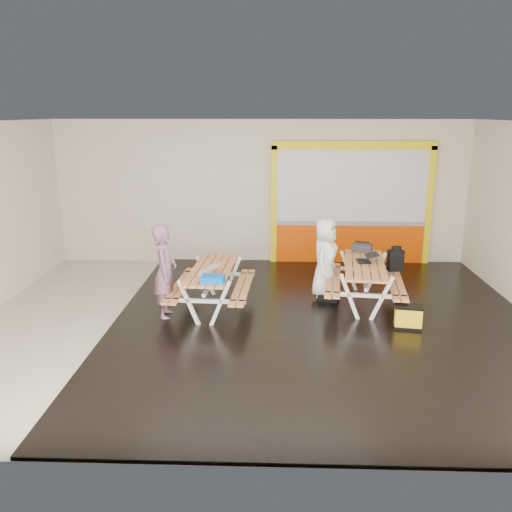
{
  "coord_description": "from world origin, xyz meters",
  "views": [
    {
      "loc": [
        0.35,
        -8.84,
        3.67
      ],
      "look_at": [
        0.0,
        0.9,
        1.0
      ],
      "focal_mm": 37.06,
      "sensor_mm": 36.0,
      "label": 1
    }
  ],
  "objects_px": {
    "laptop_right": "(366,259)",
    "blue_pouch": "(213,279)",
    "laptop_left": "(209,270)",
    "person_right": "(325,258)",
    "backpack": "(395,259)",
    "fluke_bag": "(408,317)",
    "dark_case": "(329,296)",
    "toolbox": "(362,248)",
    "picnic_table_left": "(212,279)",
    "person_left": "(165,272)",
    "picnic_table_right": "(364,274)"
  },
  "relations": [
    {
      "from": "laptop_right",
      "to": "blue_pouch",
      "type": "distance_m",
      "value": 3.13
    },
    {
      "from": "laptop_left",
      "to": "blue_pouch",
      "type": "relative_size",
      "value": 1.03
    },
    {
      "from": "person_right",
      "to": "backpack",
      "type": "xyz_separation_m",
      "value": [
        1.46,
        0.37,
        -0.11
      ]
    },
    {
      "from": "fluke_bag",
      "to": "dark_case",
      "type": "bearing_deg",
      "value": 132.41
    },
    {
      "from": "backpack",
      "to": "dark_case",
      "type": "height_order",
      "value": "backpack"
    },
    {
      "from": "toolbox",
      "to": "backpack",
      "type": "relative_size",
      "value": 0.85
    },
    {
      "from": "picnic_table_left",
      "to": "laptop_right",
      "type": "bearing_deg",
      "value": 9.89
    },
    {
      "from": "picnic_table_left",
      "to": "laptop_right",
      "type": "height_order",
      "value": "laptop_right"
    },
    {
      "from": "fluke_bag",
      "to": "toolbox",
      "type": "bearing_deg",
      "value": 103.74
    },
    {
      "from": "person_left",
      "to": "fluke_bag",
      "type": "distance_m",
      "value": 4.36
    },
    {
      "from": "dark_case",
      "to": "fluke_bag",
      "type": "bearing_deg",
      "value": -47.59
    },
    {
      "from": "person_right",
      "to": "fluke_bag",
      "type": "relative_size",
      "value": 3.04
    },
    {
      "from": "laptop_left",
      "to": "backpack",
      "type": "relative_size",
      "value": 0.8
    },
    {
      "from": "laptop_left",
      "to": "picnic_table_right",
      "type": "bearing_deg",
      "value": 12.54
    },
    {
      "from": "laptop_right",
      "to": "dark_case",
      "type": "relative_size",
      "value": 1.05
    },
    {
      "from": "person_left",
      "to": "toolbox",
      "type": "xyz_separation_m",
      "value": [
        3.78,
        1.63,
        0.06
      ]
    },
    {
      "from": "picnic_table_left",
      "to": "backpack",
      "type": "bearing_deg",
      "value": 15.51
    },
    {
      "from": "picnic_table_right",
      "to": "laptop_left",
      "type": "bearing_deg",
      "value": -167.46
    },
    {
      "from": "laptop_left",
      "to": "laptop_right",
      "type": "bearing_deg",
      "value": 14.9
    },
    {
      "from": "laptop_left",
      "to": "toolbox",
      "type": "height_order",
      "value": "toolbox"
    },
    {
      "from": "dark_case",
      "to": "laptop_left",
      "type": "bearing_deg",
      "value": -160.01
    },
    {
      "from": "laptop_left",
      "to": "laptop_right",
      "type": "height_order",
      "value": "laptop_right"
    },
    {
      "from": "picnic_table_right",
      "to": "blue_pouch",
      "type": "distance_m",
      "value": 3.04
    },
    {
      "from": "laptop_left",
      "to": "toolbox",
      "type": "distance_m",
      "value": 3.37
    },
    {
      "from": "laptop_right",
      "to": "toolbox",
      "type": "height_order",
      "value": "toolbox"
    },
    {
      "from": "person_left",
      "to": "toolbox",
      "type": "relative_size",
      "value": 4.08
    },
    {
      "from": "picnic_table_right",
      "to": "backpack",
      "type": "distance_m",
      "value": 0.97
    },
    {
      "from": "laptop_right",
      "to": "toolbox",
      "type": "distance_m",
      "value": 0.75
    },
    {
      "from": "laptop_left",
      "to": "laptop_right",
      "type": "relative_size",
      "value": 0.99
    },
    {
      "from": "person_right",
      "to": "blue_pouch",
      "type": "bearing_deg",
      "value": 145.61
    },
    {
      "from": "laptop_right",
      "to": "backpack",
      "type": "bearing_deg",
      "value": 36.11
    },
    {
      "from": "picnic_table_right",
      "to": "laptop_right",
      "type": "distance_m",
      "value": 0.3
    },
    {
      "from": "person_right",
      "to": "blue_pouch",
      "type": "distance_m",
      "value": 2.51
    },
    {
      "from": "person_left",
      "to": "toolbox",
      "type": "distance_m",
      "value": 4.12
    },
    {
      "from": "person_left",
      "to": "laptop_left",
      "type": "bearing_deg",
      "value": -86.23
    },
    {
      "from": "toolbox",
      "to": "laptop_right",
      "type": "bearing_deg",
      "value": -92.3
    },
    {
      "from": "person_right",
      "to": "toolbox",
      "type": "relative_size",
      "value": 3.65
    },
    {
      "from": "backpack",
      "to": "fluke_bag",
      "type": "relative_size",
      "value": 0.98
    },
    {
      "from": "person_right",
      "to": "dark_case",
      "type": "xyz_separation_m",
      "value": [
        0.09,
        -0.08,
        -0.77
      ]
    },
    {
      "from": "picnic_table_left",
      "to": "picnic_table_right",
      "type": "xyz_separation_m",
      "value": [
        2.9,
        0.37,
        0.01
      ]
    },
    {
      "from": "laptop_right",
      "to": "blue_pouch",
      "type": "xyz_separation_m",
      "value": [
        -2.84,
        -1.33,
        -0.01
      ]
    },
    {
      "from": "picnic_table_right",
      "to": "person_right",
      "type": "height_order",
      "value": "person_right"
    },
    {
      "from": "person_left",
      "to": "person_right",
      "type": "xyz_separation_m",
      "value": [
        2.96,
        1.0,
        0.01
      ]
    },
    {
      "from": "blue_pouch",
      "to": "backpack",
      "type": "xyz_separation_m",
      "value": [
        3.51,
        1.82,
        -0.11
      ]
    },
    {
      "from": "laptop_right",
      "to": "blue_pouch",
      "type": "bearing_deg",
      "value": -154.91
    },
    {
      "from": "backpack",
      "to": "fluke_bag",
      "type": "distance_m",
      "value": 1.89
    },
    {
      "from": "toolbox",
      "to": "person_right",
      "type": "bearing_deg",
      "value": -142.69
    },
    {
      "from": "person_right",
      "to": "laptop_left",
      "type": "xyz_separation_m",
      "value": [
        -2.19,
        -0.91,
        -0.0
      ]
    },
    {
      "from": "laptop_left",
      "to": "dark_case",
      "type": "relative_size",
      "value": 1.04
    },
    {
      "from": "picnic_table_right",
      "to": "fluke_bag",
      "type": "height_order",
      "value": "picnic_table_right"
    }
  ]
}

